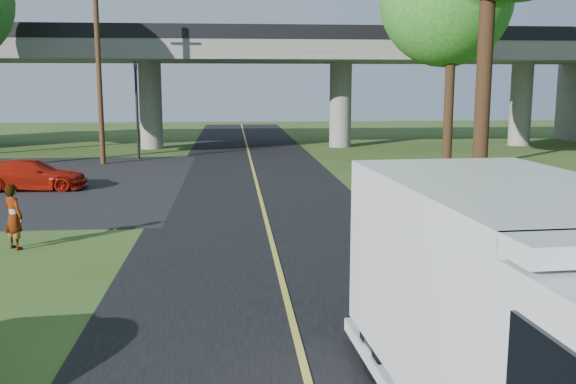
{
  "coord_description": "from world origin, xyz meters",
  "views": [
    {
      "loc": [
        -1.0,
        -8.99,
        4.07
      ],
      "look_at": [
        0.28,
        5.46,
        1.6
      ],
      "focal_mm": 40.0,
      "sensor_mm": 36.0,
      "label": 1
    }
  ],
  "objects": [
    {
      "name": "ground",
      "position": [
        0.0,
        0.0,
        0.0
      ],
      "size": [
        120.0,
        120.0,
        0.0
      ],
      "primitive_type": "plane",
      "color": "#3A4E1C",
      "rests_on": "ground"
    },
    {
      "name": "road",
      "position": [
        0.0,
        10.0,
        0.01
      ],
      "size": [
        7.0,
        90.0,
        0.02
      ],
      "primitive_type": "cube",
      "color": "black",
      "rests_on": "ground"
    },
    {
      "name": "lane_line",
      "position": [
        0.0,
        10.0,
        0.03
      ],
      "size": [
        0.12,
        90.0,
        0.01
      ],
      "primitive_type": "cube",
      "color": "gold",
      "rests_on": "road"
    },
    {
      "name": "overpass",
      "position": [
        0.0,
        32.0,
        4.56
      ],
      "size": [
        54.0,
        10.0,
        7.3
      ],
      "color": "slate",
      "rests_on": "ground"
    },
    {
      "name": "traffic_signal",
      "position": [
        -6.0,
        26.0,
        3.2
      ],
      "size": [
        0.18,
        0.22,
        5.2
      ],
      "color": "black",
      "rests_on": "ground"
    },
    {
      "name": "utility_pole",
      "position": [
        -7.5,
        24.0,
        4.59
      ],
      "size": [
        1.6,
        0.26,
        9.0
      ],
      "color": "#472D19",
      "rests_on": "ground"
    },
    {
      "name": "step_van",
      "position": [
        2.2,
        -2.91,
        1.61
      ],
      "size": [
        2.97,
        7.17,
        2.95
      ],
      "rotation": [
        0.0,
        0.0,
        0.06
      ],
      "color": "silver",
      "rests_on": "ground"
    },
    {
      "name": "red_sedan",
      "position": [
        -8.67,
        16.18,
        0.6
      ],
      "size": [
        4.11,
        1.69,
        1.19
      ],
      "primitive_type": "imported",
      "rotation": [
        0.0,
        0.0,
        1.58
      ],
      "color": "#A9180A",
      "rests_on": "ground"
    },
    {
      "name": "pedestrian",
      "position": [
        -6.38,
        7.02,
        0.81
      ],
      "size": [
        0.71,
        0.68,
        1.63
      ],
      "primitive_type": "imported",
      "rotation": [
        0.0,
        0.0,
        2.45
      ],
      "color": "gray",
      "rests_on": "ground"
    }
  ]
}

